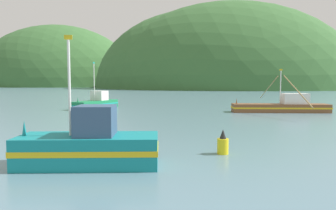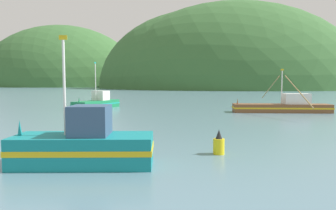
{
  "view_description": "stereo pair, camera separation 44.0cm",
  "coord_description": "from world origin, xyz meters",
  "px_view_note": "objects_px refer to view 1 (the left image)",
  "views": [
    {
      "loc": [
        8.72,
        -3.85,
        3.82
      ],
      "look_at": [
        0.46,
        27.1,
        1.4
      ],
      "focal_mm": 32.37,
      "sensor_mm": 36.0,
      "label": 1
    },
    {
      "loc": [
        9.14,
        -3.73,
        3.82
      ],
      "look_at": [
        0.46,
        27.1,
        1.4
      ],
      "focal_mm": 32.37,
      "sensor_mm": 36.0,
      "label": 2
    }
  ],
  "objects_px": {
    "channel_buoy": "(223,144)",
    "fishing_boat_teal": "(90,146)",
    "fishing_boat_green": "(96,103)",
    "fishing_boat_brown": "(283,106)"
  },
  "relations": [
    {
      "from": "fishing_boat_green",
      "to": "fishing_boat_brown",
      "type": "bearing_deg",
      "value": 100.9
    },
    {
      "from": "fishing_boat_teal",
      "to": "channel_buoy",
      "type": "distance_m",
      "value": 6.9
    },
    {
      "from": "fishing_boat_brown",
      "to": "channel_buoy",
      "type": "height_order",
      "value": "fishing_boat_brown"
    },
    {
      "from": "fishing_boat_green",
      "to": "fishing_boat_teal",
      "type": "relative_size",
      "value": 1.25
    },
    {
      "from": "fishing_boat_teal",
      "to": "fishing_boat_green",
      "type": "bearing_deg",
      "value": -78.66
    },
    {
      "from": "fishing_boat_brown",
      "to": "fishing_boat_teal",
      "type": "bearing_deg",
      "value": 56.31
    },
    {
      "from": "fishing_boat_green",
      "to": "fishing_boat_teal",
      "type": "distance_m",
      "value": 31.34
    },
    {
      "from": "channel_buoy",
      "to": "fishing_boat_brown",
      "type": "bearing_deg",
      "value": 77.48
    },
    {
      "from": "fishing_boat_brown",
      "to": "channel_buoy",
      "type": "xyz_separation_m",
      "value": [
        -5.48,
        -24.67,
        -0.23
      ]
    },
    {
      "from": "channel_buoy",
      "to": "fishing_boat_teal",
      "type": "bearing_deg",
      "value": -145.98
    }
  ]
}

